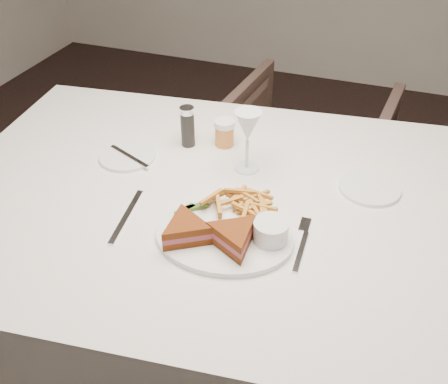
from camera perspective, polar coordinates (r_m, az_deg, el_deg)
The scene contains 3 objects.
table at distance 1.54m, azimuth 0.64°, elevation -11.65°, with size 1.51×1.01×0.75m, color silver.
chair_far at distance 2.25m, azimuth 9.27°, elevation 4.61°, with size 0.66×0.62×0.68m, color #4D382F.
table_setting at distance 1.21m, azimuth 0.63°, elevation -0.79°, with size 0.83×0.56×0.18m.
Camera 1 is at (0.09, -0.94, 1.53)m, focal length 40.00 mm.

